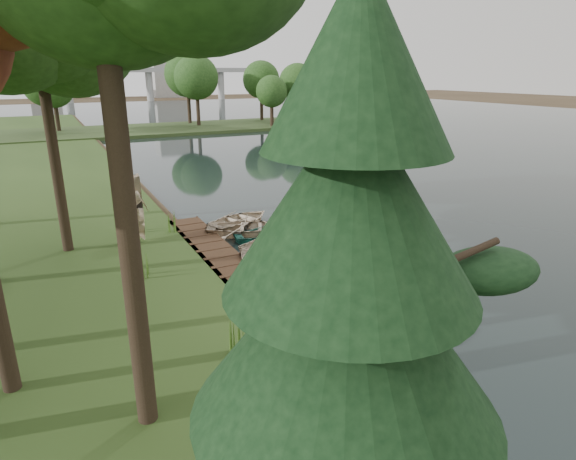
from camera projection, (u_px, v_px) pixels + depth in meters
name	position (u px, v px, depth m)	size (l,w,h in m)	color
ground	(278.00, 273.00, 18.91)	(300.00, 300.00, 0.00)	#3D2F1D
water	(458.00, 150.00, 48.74)	(130.00, 200.00, 0.05)	black
boardwalk	(240.00, 277.00, 18.18)	(1.60, 16.00, 0.30)	#372315
peninsula	(170.00, 129.00, 64.63)	(50.00, 14.00, 0.45)	#2F421D
far_trees	(140.00, 81.00, 61.25)	(45.60, 5.60, 8.80)	black
bridge	(118.00, 74.00, 123.61)	(95.90, 4.00, 8.60)	#A5A5A0
building_a	(168.00, 67.00, 147.55)	(10.00, 8.00, 18.00)	#A5A5A0
building_b	(42.00, 77.00, 137.68)	(8.00, 8.00, 12.00)	#A5A5A0
rowboat_0	(408.00, 331.00, 13.98)	(2.34, 3.28, 0.68)	#C4AC8E
rowboat_1	(372.00, 318.00, 14.76)	(2.15, 3.01, 0.62)	#C4AC8E
rowboat_2	(350.00, 300.00, 15.72)	(2.75, 3.85, 0.80)	#C4AC8E
rowboat_3	(342.00, 284.00, 16.85)	(2.82, 3.95, 0.82)	#C4AC8E
rowboat_4	(313.00, 271.00, 18.03)	(2.72, 3.81, 0.79)	#C4AC8E
rowboat_5	(297.00, 262.00, 18.97)	(2.51, 3.51, 0.73)	#C4AC8E
rowboat_6	(285.00, 252.00, 19.95)	(2.63, 3.69, 0.76)	#C4AC8E
rowboat_7	(271.00, 241.00, 21.39)	(2.20, 3.09, 0.64)	#C4AC8E
rowboat_8	(267.00, 233.00, 22.55)	(2.19, 3.07, 0.64)	#2C7A68
rowboat_9	(247.00, 226.00, 23.20)	(2.79, 3.90, 0.81)	#C4AC8E
rowboat_10	(241.00, 219.00, 24.49)	(2.62, 3.67, 0.76)	#C4AC8E
stored_rowboat	(143.00, 234.00, 21.64)	(2.14, 2.99, 0.62)	#C4AC8E
tree_4	(34.00, 26.00, 17.81)	(4.85, 4.85, 10.99)	black
pine_tree	(350.00, 256.00, 5.38)	(3.80, 3.80, 8.35)	black
reeds_0	(235.00, 335.00, 12.82)	(0.60, 0.60, 1.15)	#3F661E
reeds_1	(141.00, 263.00, 17.72)	(0.60, 0.60, 1.05)	#3F661E
reeds_2	(172.00, 222.00, 22.72)	(0.60, 0.60, 0.95)	#3F661E
reeds_3	(129.00, 222.00, 22.71)	(0.60, 0.60, 0.99)	#3F661E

